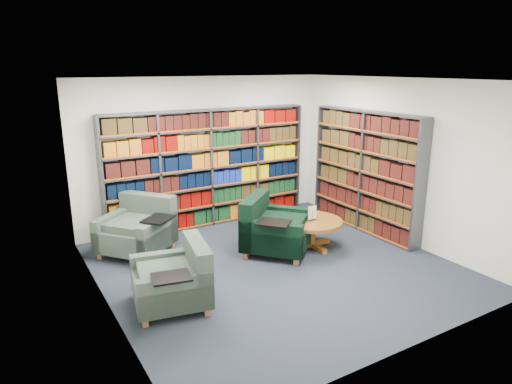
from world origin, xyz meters
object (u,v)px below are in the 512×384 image
coffee_table (312,225)px  chair_teal_front (178,281)px  chair_teal_left (140,230)px  chair_green_right (272,230)px

coffee_table → chair_teal_front: bearing=-165.7°
chair_teal_left → chair_green_right: chair_green_right is taller
chair_green_right → coffee_table: size_ratio=1.39×
chair_teal_front → coffee_table: size_ratio=1.14×
coffee_table → chair_teal_left: bearing=152.5°
chair_green_right → chair_teal_front: size_ratio=1.22×
chair_teal_front → coffee_table: (2.66, 0.68, 0.05)m
chair_green_right → chair_teal_front: chair_green_right is taller
chair_green_right → coffee_table: bearing=-16.9°
chair_teal_left → coffee_table: 2.87m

